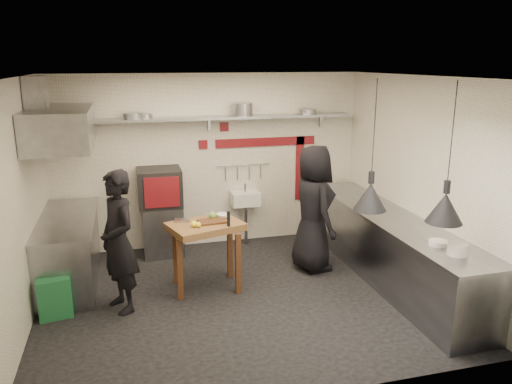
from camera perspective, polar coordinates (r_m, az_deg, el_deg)
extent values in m
plane|color=black|center=(6.65, -1.91, -11.90)|extent=(5.00, 5.00, 0.00)
plane|color=beige|center=(5.94, -2.15, 13.00)|extent=(5.00, 5.00, 0.00)
cube|color=silver|center=(8.16, -5.34, 3.53)|extent=(5.00, 0.04, 2.80)
cube|color=silver|center=(4.23, 4.41, -7.28)|extent=(5.00, 0.04, 2.80)
cube|color=silver|center=(6.12, -25.50, -1.70)|extent=(0.04, 4.20, 2.80)
cube|color=silver|center=(7.11, 18.01, 1.19)|extent=(0.04, 4.20, 2.80)
cube|color=maroon|center=(8.29, 1.15, 5.75)|extent=(1.70, 0.02, 0.14)
cube|color=maroon|center=(8.56, 5.00, 2.72)|extent=(0.14, 0.02, 1.10)
cube|color=maroon|center=(8.09, -3.65, 7.42)|extent=(0.14, 0.02, 0.14)
cube|color=maroon|center=(8.07, -6.06, 5.41)|extent=(0.14, 0.02, 0.14)
cube|color=gray|center=(7.87, -5.24, 8.43)|extent=(4.60, 0.34, 0.04)
cube|color=gray|center=(7.94, -19.15, 7.01)|extent=(0.04, 0.06, 0.24)
cube|color=gray|center=(8.03, -5.41, 7.83)|extent=(0.04, 0.06, 0.24)
cube|color=gray|center=(8.55, 7.38, 8.20)|extent=(0.04, 0.06, 0.24)
cylinder|color=gray|center=(7.75, -13.88, 8.45)|extent=(0.37, 0.37, 0.09)
cylinder|color=gray|center=(7.76, -12.59, 8.46)|extent=(0.26, 0.26, 0.07)
cylinder|color=gray|center=(7.96, -1.53, 9.43)|extent=(0.41, 0.41, 0.20)
cylinder|color=gray|center=(8.29, 5.91, 9.15)|extent=(0.33, 0.33, 0.08)
cube|color=gray|center=(8.02, -10.58, -4.25)|extent=(0.62, 0.57, 0.80)
cube|color=black|center=(7.84, -10.96, 0.53)|extent=(0.67, 0.63, 0.58)
cube|color=maroon|center=(7.53, -10.70, -0.04)|extent=(0.52, 0.04, 0.46)
cube|color=black|center=(7.56, -10.90, 0.01)|extent=(0.40, 0.02, 0.34)
cube|color=silver|center=(8.23, -1.25, -0.73)|extent=(0.46, 0.34, 0.22)
cylinder|color=gray|center=(8.19, -1.25, 0.48)|extent=(0.03, 0.03, 0.14)
cylinder|color=gray|center=(8.33, -1.16, -3.72)|extent=(0.06, 0.06, 0.66)
cylinder|color=gray|center=(8.24, -1.50, 3.14)|extent=(0.90, 0.02, 0.02)
cube|color=gray|center=(7.21, 15.05, -6.32)|extent=(0.70, 3.80, 0.90)
cube|color=gray|center=(7.06, 15.30, -2.80)|extent=(0.76, 3.90, 0.03)
cylinder|color=silver|center=(5.89, 22.05, -6.06)|extent=(0.26, 0.26, 0.13)
cylinder|color=silver|center=(6.13, 20.11, -5.47)|extent=(0.22, 0.22, 0.05)
cube|color=gray|center=(7.34, -20.58, -6.39)|extent=(0.70, 1.90, 0.90)
cube|color=gray|center=(7.20, -20.91, -2.93)|extent=(0.76, 2.00, 0.03)
cube|color=gray|center=(6.94, -21.43, 6.87)|extent=(0.78, 1.60, 0.50)
cube|color=gray|center=(6.93, -23.83, 9.97)|extent=(0.28, 0.28, 0.50)
cube|color=#1B6134|center=(6.60, -22.08, -10.87)|extent=(0.44, 0.44, 0.50)
cube|color=#4C2B16|center=(6.61, -5.05, -3.36)|extent=(0.37, 0.28, 0.02)
cylinder|color=black|center=(6.41, -3.16, -3.06)|extent=(0.06, 0.06, 0.20)
sphere|color=yellow|center=(6.44, -7.11, -3.66)|extent=(0.10, 0.10, 0.08)
sphere|color=yellow|center=(6.42, -6.61, -3.72)|extent=(0.08, 0.08, 0.07)
sphere|color=#5F943B|center=(6.73, -5.01, -2.69)|extent=(0.11, 0.11, 0.10)
cube|color=gray|center=(6.69, -8.45, -3.21)|extent=(0.20, 0.15, 0.03)
imported|color=silver|center=(6.78, -3.82, -2.72)|extent=(0.20, 0.20, 0.06)
imported|color=black|center=(6.23, -15.45, -5.52)|extent=(0.64, 0.76, 1.76)
imported|color=black|center=(7.24, 6.55, -1.87)|extent=(0.66, 0.95, 1.84)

